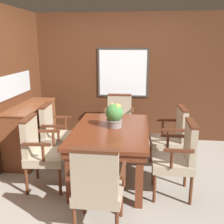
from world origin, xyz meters
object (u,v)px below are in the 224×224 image
object	(u,v)px
chair_head_far	(119,119)
potted_plant	(114,115)
chair_head_near	(98,186)
sideboard_cabinet	(32,131)
chair_left_near	(40,149)
chair_right_far	(172,136)
dining_table	(111,135)
chair_right_near	(179,156)
chair_left_far	(55,132)

from	to	relation	value
chair_head_far	potted_plant	world-z (taller)	potted_plant
chair_head_near	sideboard_cabinet	world-z (taller)	chair_head_near
chair_head_far	potted_plant	xyz separation A→B (m)	(0.03, -1.10, 0.37)
chair_left_near	chair_head_near	size ratio (longest dim) A/B	1.00
chair_head_near	chair_head_far	bearing A→B (deg)	-89.26
chair_head_far	chair_right_far	distance (m)	1.20
dining_table	chair_right_near	size ratio (longest dim) A/B	1.61
chair_left_far	chair_head_far	size ratio (longest dim) A/B	1.00
chair_left_near	potted_plant	distance (m)	1.10
dining_table	chair_left_near	world-z (taller)	chair_left_near
chair_head_near	potted_plant	size ratio (longest dim) A/B	2.85
chair_head_far	chair_left_far	bearing A→B (deg)	-139.55
chair_right_far	chair_head_far	bearing A→B (deg)	-137.15
chair_right_far	chair_left_near	bearing A→B (deg)	-72.03
chair_head_far	chair_head_near	world-z (taller)	same
chair_left_near	potted_plant	bearing A→B (deg)	-68.94
chair_left_far	sideboard_cabinet	world-z (taller)	chair_left_far
chair_left_near	chair_right_far	xyz separation A→B (m)	(1.78, 0.73, 0.00)
chair_right_near	sideboard_cabinet	bearing A→B (deg)	-112.22
chair_right_near	chair_right_far	distance (m)	0.73
chair_head_far	chair_left_near	distance (m)	1.79
potted_plant	chair_left_near	bearing A→B (deg)	-154.59
chair_head_near	chair_left_near	bearing A→B (deg)	-41.15
chair_left_far	chair_right_near	bearing A→B (deg)	-115.30
dining_table	potted_plant	world-z (taller)	potted_plant
chair_head_far	chair_head_near	distance (m)	2.36
chair_right_near	chair_right_far	bearing A→B (deg)	179.62
chair_right_far	potted_plant	bearing A→B (deg)	-75.60
chair_left_far	chair_head_near	xyz separation A→B (m)	(0.93, -1.52, 0.00)
chair_left_far	chair_right_near	distance (m)	1.95
chair_right_far	sideboard_cabinet	world-z (taller)	chair_right_far
chair_right_near	chair_head_near	distance (m)	1.20
chair_head_near	chair_right_near	bearing A→B (deg)	-136.55
chair_head_near	dining_table	bearing A→B (deg)	-88.78
dining_table	chair_right_far	size ratio (longest dim) A/B	1.61
dining_table	chair_left_far	world-z (taller)	chair_left_far
chair_left_near	chair_head_near	bearing A→B (deg)	-136.46
sideboard_cabinet	chair_left_far	bearing A→B (deg)	-24.71
chair_left_near	potted_plant	xyz separation A→B (m)	(0.93, 0.44, 0.37)
dining_table	chair_right_far	xyz separation A→B (m)	(0.89, 0.37, -0.10)
potted_plant	chair_right_far	bearing A→B (deg)	18.74
chair_left_far	potted_plant	world-z (taller)	potted_plant
chair_head_far	chair_right_far	bearing A→B (deg)	-43.92
potted_plant	sideboard_cabinet	bearing A→B (deg)	161.09
chair_left_near	sideboard_cabinet	bearing A→B (deg)	24.80
chair_right_near	sideboard_cabinet	xyz separation A→B (m)	(-2.31, 0.94, -0.09)
chair_head_far	chair_right_far	xyz separation A→B (m)	(0.88, -0.82, 0.00)
chair_right_near	potted_plant	distance (m)	1.03
chair_left_far	chair_right_far	xyz separation A→B (m)	(1.82, 0.02, 0.00)
chair_left_far	chair_head_near	distance (m)	1.79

